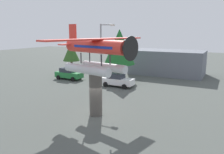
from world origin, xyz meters
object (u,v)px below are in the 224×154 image
tree_east (119,47)px  floatplane_monument (96,52)px  streetlight_primary (102,53)px  storefront_building (167,62)px  car_near_green (69,74)px  display_pedestal (96,94)px  tree_west (71,52)px  car_mid_white (117,80)px

tree_east → floatplane_monument: bearing=-71.9°
streetlight_primary → storefront_building: (3.86, 15.18, -2.60)m
floatplane_monument → tree_east: size_ratio=1.39×
storefront_building → streetlight_primary: bearing=-104.3°
streetlight_primary → tree_east: size_ratio=1.07×
floatplane_monument → car_near_green: (-11.61, 10.81, -4.55)m
display_pedestal → tree_west: 19.71m
car_near_green → tree_west: bearing=121.0°
storefront_building → tree_west: 16.25m
floatplane_monument → car_near_green: 16.51m
car_near_green → tree_east: 8.71m
display_pedestal → car_near_green: (-11.49, 10.78, -1.00)m
tree_west → storefront_building: bearing=28.9°
display_pedestal → tree_east: bearing=107.6°
car_near_green → display_pedestal: bearing=-43.2°
streetlight_primary → tree_west: (-10.28, 7.38, -0.78)m
car_near_green → tree_east: (7.20, 2.69, 4.09)m
car_near_green → streetlight_primary: streetlight_primary is taller
floatplane_monument → car_near_green: size_ratio=2.47×
storefront_building → floatplane_monument: bearing=-91.2°
storefront_building → tree_east: 10.26m
floatplane_monument → storefront_building: (0.48, 22.03, -3.41)m
floatplane_monument → streetlight_primary: size_ratio=1.30×
car_mid_white → tree_west: size_ratio=0.77×
floatplane_monument → car_near_green: bearing=150.6°
storefront_building → tree_east: tree_east is taller
tree_west → display_pedestal: bearing=-46.4°
streetlight_primary → storefront_building: bearing=75.7°
car_near_green → car_mid_white: bearing=-4.5°
car_mid_white → tree_east: size_ratio=0.56×
tree_west → floatplane_monument: bearing=-46.2°
streetlight_primary → tree_west: bearing=144.3°
floatplane_monument → streetlight_primary: 7.68m
tree_west → car_mid_white: bearing=-21.1°
storefront_building → display_pedestal: bearing=-91.6°
floatplane_monument → car_mid_white: bearing=120.3°
floatplane_monument → car_mid_white: (-3.06, 10.14, -4.55)m
streetlight_primary → tree_west: streetlight_primary is taller
tree_east → display_pedestal: bearing=-72.4°
tree_west → streetlight_primary: bearing=-35.7°
car_mid_white → display_pedestal: bearing=-73.8°
floatplane_monument → tree_west: size_ratio=1.91×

